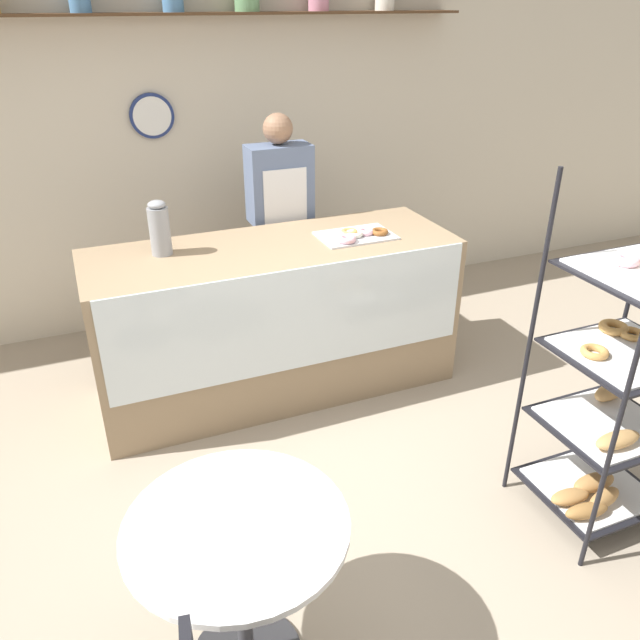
{
  "coord_description": "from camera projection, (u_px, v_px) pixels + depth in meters",
  "views": [
    {
      "loc": [
        -1.08,
        -2.23,
        2.31
      ],
      "look_at": [
        0.0,
        0.4,
        0.84
      ],
      "focal_mm": 35.0,
      "sensor_mm": 36.0,
      "label": 1
    }
  ],
  "objects": [
    {
      "name": "cafe_table",
      "position": [
        239.0,
        559.0,
        2.2
      ],
      "size": [
        0.79,
        0.79,
        0.72
      ],
      "color": "#262628",
      "rests_on": "ground_plane"
    },
    {
      "name": "back_wall",
      "position": [
        215.0,
        139.0,
        4.65
      ],
      "size": [
        10.0,
        0.3,
        2.7
      ],
      "color": "beige",
      "rests_on": "ground_plane"
    },
    {
      "name": "pastry_rack",
      "position": [
        614.0,
        399.0,
        2.87
      ],
      "size": [
        0.6,
        0.58,
        1.7
      ],
      "color": "black",
      "rests_on": "ground_plane"
    },
    {
      "name": "coffee_carafe",
      "position": [
        159.0,
        228.0,
        3.55
      ],
      "size": [
        0.12,
        0.12,
        0.32
      ],
      "color": "gray",
      "rests_on": "display_counter"
    },
    {
      "name": "ground_plane",
      "position": [
        349.0,
        495.0,
        3.26
      ],
      "size": [
        14.0,
        14.0,
        0.0
      ],
      "primitive_type": "plane",
      "color": "gray"
    },
    {
      "name": "donut_tray_counter",
      "position": [
        356.0,
        235.0,
        3.86
      ],
      "size": [
        0.46,
        0.31,
        0.05
      ],
      "color": "silver",
      "rests_on": "display_counter"
    },
    {
      "name": "display_counter",
      "position": [
        276.0,
        319.0,
        3.97
      ],
      "size": [
        2.25,
        0.79,
        0.99
      ],
      "color": "#937A5B",
      "rests_on": "ground_plane"
    },
    {
      "name": "person_worker",
      "position": [
        281.0,
        226.0,
        4.33
      ],
      "size": [
        0.43,
        0.23,
        1.66
      ],
      "color": "#282833",
      "rests_on": "ground_plane"
    }
  ]
}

